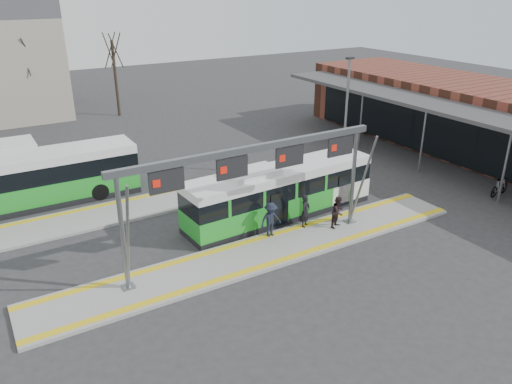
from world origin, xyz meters
TOP-DOWN VIEW (x-y plane):
  - ground at (0.00, 0.00)m, footprint 120.00×120.00m
  - platform_main at (0.00, 0.00)m, footprint 22.00×3.00m
  - platform_second at (-4.00, 8.00)m, footprint 20.00×3.00m
  - tactile_main at (0.00, 0.00)m, footprint 22.00×2.65m
  - tactile_second at (-4.00, 9.15)m, footprint 20.00×0.35m
  - gantry at (-0.35, 0.25)m, footprint 13.00×1.68m
  - station_building at (21.83, 4.00)m, footprint 11.50×32.00m
  - hero_bus at (2.89, 3.09)m, footprint 11.18×2.88m
  - bg_bus_green at (-8.61, 11.55)m, footprint 12.15×2.62m
  - passenger_a at (3.15, 1.10)m, footprint 0.76×0.68m
  - passenger_b at (4.56, 0.19)m, footprint 0.99×0.88m
  - passenger_c at (1.03, 1.10)m, footprint 1.17×0.68m
  - bicycle_d at (15.77, -1.34)m, footprint 1.89×0.72m
  - tree_left at (-5.14, 30.58)m, footprint 1.40×1.40m
  - tree_mid at (2.05, 29.87)m, footprint 1.40×1.40m
  - lamp_east at (9.76, 6.01)m, footprint 0.50×0.25m

SIDE VIEW (x-z plane):
  - ground at x=0.00m, z-range 0.00..0.00m
  - platform_main at x=0.00m, z-range 0.00..0.15m
  - platform_second at x=-4.00m, z-range 0.00..0.15m
  - tactile_main at x=0.00m, z-range 0.15..0.17m
  - tactile_second at x=-4.00m, z-range 0.15..0.17m
  - bicycle_d at x=15.77m, z-range 0.00..1.11m
  - passenger_b at x=4.56m, z-range 0.15..1.83m
  - passenger_a at x=3.15m, z-range 0.15..1.91m
  - passenger_c at x=1.03m, z-range 0.15..1.94m
  - hero_bus at x=2.89m, z-range -0.13..2.92m
  - bg_bus_green at x=-8.61m, z-range -0.02..3.02m
  - station_building at x=21.83m, z-range 0.03..5.03m
  - lamp_east at x=9.76m, z-range 0.24..7.95m
  - gantry at x=-0.35m, z-range 1.70..6.90m
  - tree_left at x=-5.14m, z-range 2.03..9.87m
  - tree_mid at x=2.05m, z-range 2.05..10.00m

